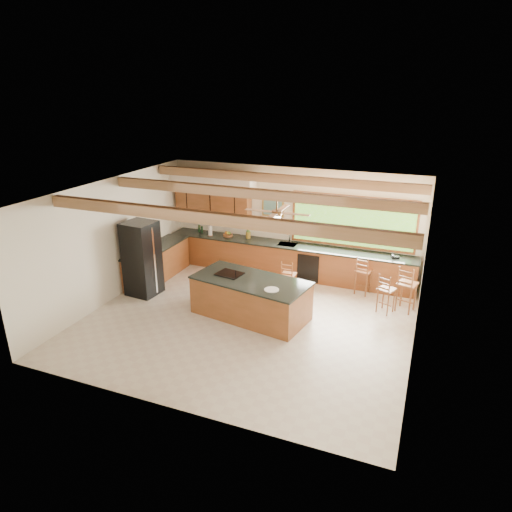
% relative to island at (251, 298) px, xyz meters
% --- Properties ---
extents(ground, '(7.20, 7.20, 0.00)m').
position_rel_island_xyz_m(ground, '(0.02, -0.26, -0.46)').
color(ground, beige).
rests_on(ground, ground).
extents(room_shell, '(7.27, 6.54, 3.02)m').
position_rel_island_xyz_m(room_shell, '(-0.15, 0.39, 1.75)').
color(room_shell, beige).
rests_on(room_shell, ground).
extents(counter_run, '(7.12, 3.10, 1.25)m').
position_rel_island_xyz_m(counter_run, '(-0.80, 2.26, 0.00)').
color(counter_run, brown).
rests_on(counter_run, ground).
extents(island, '(2.83, 1.69, 0.94)m').
position_rel_island_xyz_m(island, '(0.00, 0.00, 0.00)').
color(island, brown).
rests_on(island, ground).
extents(refrigerator, '(0.81, 0.79, 1.91)m').
position_rel_island_xyz_m(refrigerator, '(-3.03, 0.14, 0.49)').
color(refrigerator, black).
rests_on(refrigerator, ground).
extents(bar_stool_a, '(0.35, 0.35, 0.98)m').
position_rel_island_xyz_m(bar_stool_a, '(0.48, 1.29, 0.12)').
color(bar_stool_a, brown).
rests_on(bar_stool_a, ground).
extents(bar_stool_b, '(0.44, 0.44, 1.04)m').
position_rel_island_xyz_m(bar_stool_b, '(2.22, 2.13, 0.15)').
color(bar_stool_b, brown).
rests_on(bar_stool_b, ground).
extents(bar_stool_c, '(0.46, 0.46, 0.99)m').
position_rel_island_xyz_m(bar_stool_c, '(2.89, 1.29, 0.12)').
color(bar_stool_c, brown).
rests_on(bar_stool_c, ground).
extents(bar_stool_d, '(0.51, 0.51, 1.16)m').
position_rel_island_xyz_m(bar_stool_d, '(3.32, 1.54, 0.22)').
color(bar_stool_d, brown).
rests_on(bar_stool_d, ground).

